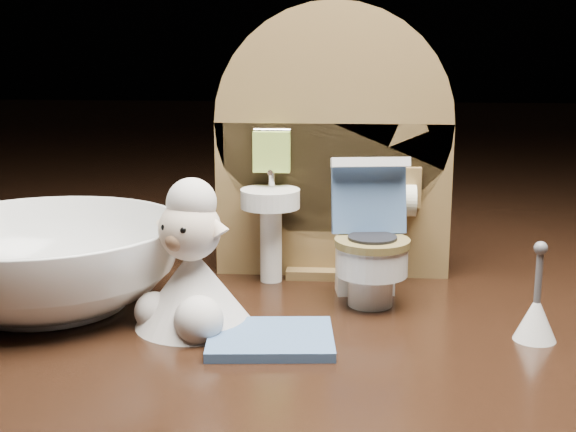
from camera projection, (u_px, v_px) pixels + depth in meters
name	position (u px, v px, depth m)	size (l,w,h in m)	color
backdrop_panel	(332.00, 158.00, 0.44)	(0.13, 0.05, 0.15)	brown
toy_toilet	(369.00, 249.00, 0.40)	(0.04, 0.05, 0.07)	white
bath_mat	(271.00, 339.00, 0.35)	(0.05, 0.05, 0.00)	#456492
toilet_brush	(536.00, 314.00, 0.35)	(0.02, 0.02, 0.05)	white
plush_lamb	(192.00, 275.00, 0.37)	(0.06, 0.06, 0.07)	beige
ceramic_bowl	(47.00, 264.00, 0.40)	(0.13, 0.13, 0.04)	white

